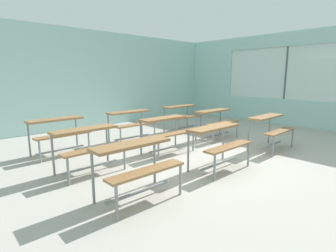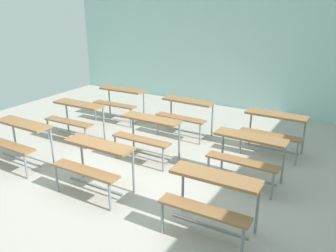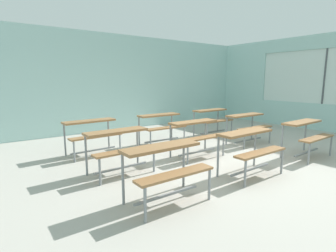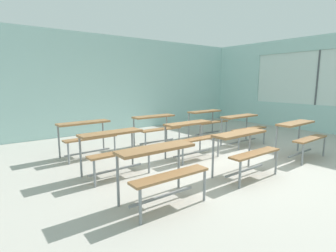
{
  "view_description": "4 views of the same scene",
  "coord_description": "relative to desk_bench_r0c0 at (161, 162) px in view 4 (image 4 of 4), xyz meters",
  "views": [
    {
      "loc": [
        -3.8,
        -3.3,
        1.6
      ],
      "look_at": [
        -0.13,
        0.67,
        0.57
      ],
      "focal_mm": 28.0,
      "sensor_mm": 36.0,
      "label": 1
    },
    {
      "loc": [
        3.06,
        -4.04,
        2.72
      ],
      "look_at": [
        -0.13,
        1.33,
        0.42
      ],
      "focal_mm": 37.14,
      "sensor_mm": 36.0,
      "label": 2
    },
    {
      "loc": [
        -3.8,
        -3.3,
        1.6
      ],
      "look_at": [
        -1.08,
        0.43,
        0.78
      ],
      "focal_mm": 28.0,
      "sensor_mm": 36.0,
      "label": 3
    },
    {
      "loc": [
        -3.8,
        -3.3,
        1.6
      ],
      "look_at": [
        -0.35,
        1.24,
        0.62
      ],
      "focal_mm": 28.0,
      "sensor_mm": 36.0,
      "label": 4
    }
  ],
  "objects": [
    {
      "name": "desk_bench_r0c0",
      "position": [
        0.0,
        0.0,
        0.0
      ],
      "size": [
        1.1,
        0.6,
        0.74
      ],
      "rotation": [
        0.0,
        0.0,
        -0.01
      ],
      "color": "olive",
      "rests_on": "ground"
    },
    {
      "name": "desk_bench_r2c0",
      "position": [
        0.01,
        2.73,
        0.0
      ],
      "size": [
        1.12,
        0.64,
        0.74
      ],
      "rotation": [
        0.0,
        0.0,
        0.04
      ],
      "color": "olive",
      "rests_on": "ground"
    },
    {
      "name": "desk_bench_r1c1",
      "position": [
        1.74,
        1.32,
        0.0
      ],
      "size": [
        1.1,
        0.59,
        0.74
      ],
      "rotation": [
        0.0,
        0.0,
        0.0
      ],
      "color": "olive",
      "rests_on": "ground"
    },
    {
      "name": "desk_bench_r1c0",
      "position": [
        -0.01,
        1.34,
        0.0
      ],
      "size": [
        1.12,
        0.62,
        0.74
      ],
      "rotation": [
        0.0,
        0.0,
        0.03
      ],
      "color": "olive",
      "rests_on": "ground"
    },
    {
      "name": "ground",
      "position": [
        1.89,
        0.64,
        -0.59
      ],
      "size": [
        10.0,
        9.0,
        0.05
      ],
      "primitive_type": "cube",
      "color": "#ADA89E"
    },
    {
      "name": "desk_bench_r2c2",
      "position": [
        3.59,
        2.67,
        0.0
      ],
      "size": [
        1.1,
        0.6,
        0.74
      ],
      "rotation": [
        0.0,
        0.0,
        0.01
      ],
      "color": "olive",
      "rests_on": "ground"
    },
    {
      "name": "desk_bench_r2c1",
      "position": [
        1.77,
        2.67,
        0.0
      ],
      "size": [
        1.11,
        0.61,
        0.74
      ],
      "rotation": [
        0.0,
        0.0,
        -0.02
      ],
      "color": "olive",
      "rests_on": "ground"
    },
    {
      "name": "desk_bench_r0c2",
      "position": [
        3.56,
        -0.05,
        0.0
      ],
      "size": [
        1.12,
        0.62,
        0.74
      ],
      "rotation": [
        0.0,
        0.0,
        0.03
      ],
      "color": "olive",
      "rests_on": "ground"
    },
    {
      "name": "desk_bench_r1c2",
      "position": [
        3.52,
        1.38,
        0.0
      ],
      "size": [
        1.11,
        0.6,
        0.74
      ],
      "rotation": [
        0.0,
        0.0,
        -0.01
      ],
      "color": "olive",
      "rests_on": "ground"
    },
    {
      "name": "wall_back",
      "position": [
        1.89,
        5.14,
        0.94
      ],
      "size": [
        10.0,
        0.12,
        3.0
      ],
      "primitive_type": "cube",
      "color": "#A8D1CC",
      "rests_on": "ground"
    },
    {
      "name": "desk_bench_r0c1",
      "position": [
        1.72,
        -0.03,
        0.0
      ],
      "size": [
        1.1,
        0.6,
        0.74
      ],
      "rotation": [
        0.0,
        0.0,
        0.01
      ],
      "color": "olive",
      "rests_on": "ground"
    }
  ]
}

